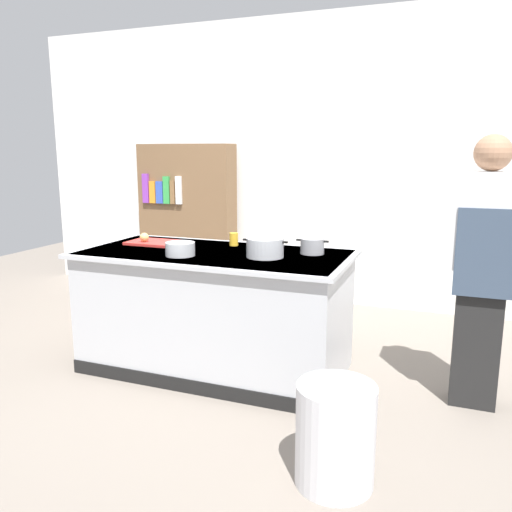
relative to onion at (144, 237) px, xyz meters
name	(u,v)px	position (x,y,z in m)	size (l,w,h in m)	color
ground_plane	(216,368)	(0.65, -0.09, -0.96)	(10.00, 10.00, 0.00)	slate
back_wall	(297,163)	(0.65, 2.01, 0.54)	(6.40, 0.12, 3.00)	white
counter_island	(215,309)	(0.65, -0.09, -0.49)	(1.98, 0.98, 0.90)	#B7BABF
cutting_board	(154,242)	(0.06, 0.05, -0.05)	(0.40, 0.28, 0.02)	red
onion	(144,237)	(0.00, 0.00, 0.00)	(0.07, 0.07, 0.07)	tan
stock_pot	(265,248)	(1.06, -0.13, 0.01)	(0.32, 0.26, 0.13)	#B7BABF
sauce_pan	(312,246)	(1.33, 0.10, 0.00)	(0.24, 0.17, 0.11)	#99999E
mixing_bowl	(180,249)	(0.49, -0.30, -0.01)	(0.21, 0.21, 0.09)	#B7BABF
juice_cup	(234,239)	(0.68, 0.20, -0.01)	(0.07, 0.07, 0.10)	yellow
trash_bin	(335,435)	(1.80, -1.14, -0.70)	(0.39, 0.39, 0.52)	silver
person_chef	(483,267)	(2.45, 0.00, -0.04)	(0.38, 0.25, 1.72)	black
bookshelf	(188,220)	(-0.54, 1.71, -0.10)	(1.10, 0.31, 1.70)	brown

